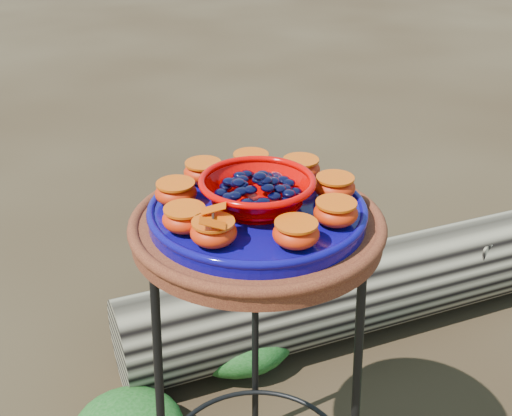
{
  "coord_description": "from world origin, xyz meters",
  "views": [
    {
      "loc": [
        -0.02,
        -0.97,
        1.26
      ],
      "look_at": [
        -0.0,
        0.0,
        0.76
      ],
      "focal_mm": 45.0,
      "sensor_mm": 36.0,
      "label": 1
    }
  ],
  "objects_px": {
    "red_bowl": "(257,193)",
    "driftwood_log": "(351,291)",
    "plant_stand": "(257,388)",
    "terracotta_saucer": "(257,228)",
    "cobalt_plate": "(257,213)"
  },
  "relations": [
    {
      "from": "red_bowl",
      "to": "driftwood_log",
      "type": "height_order",
      "value": "red_bowl"
    },
    {
      "from": "plant_stand",
      "to": "red_bowl",
      "type": "relative_size",
      "value": 3.77
    },
    {
      "from": "terracotta_saucer",
      "to": "cobalt_plate",
      "type": "bearing_deg",
      "value": 0.0
    },
    {
      "from": "driftwood_log",
      "to": "cobalt_plate",
      "type": "bearing_deg",
      "value": -115.19
    },
    {
      "from": "cobalt_plate",
      "to": "red_bowl",
      "type": "relative_size",
      "value": 2.0
    },
    {
      "from": "red_bowl",
      "to": "driftwood_log",
      "type": "relative_size",
      "value": 0.13
    },
    {
      "from": "plant_stand",
      "to": "red_bowl",
      "type": "distance_m",
      "value": 0.44
    },
    {
      "from": "terracotta_saucer",
      "to": "driftwood_log",
      "type": "height_order",
      "value": "terracotta_saucer"
    },
    {
      "from": "cobalt_plate",
      "to": "driftwood_log",
      "type": "relative_size",
      "value": 0.26
    },
    {
      "from": "plant_stand",
      "to": "driftwood_log",
      "type": "distance_m",
      "value": 0.74
    },
    {
      "from": "driftwood_log",
      "to": "terracotta_saucer",
      "type": "bearing_deg",
      "value": -115.19
    },
    {
      "from": "terracotta_saucer",
      "to": "driftwood_log",
      "type": "bearing_deg",
      "value": 64.81
    },
    {
      "from": "terracotta_saucer",
      "to": "red_bowl",
      "type": "xyz_separation_m",
      "value": [
        0.0,
        0.0,
        0.07
      ]
    },
    {
      "from": "plant_stand",
      "to": "red_bowl",
      "type": "xyz_separation_m",
      "value": [
        0.0,
        0.0,
        0.44
      ]
    },
    {
      "from": "plant_stand",
      "to": "driftwood_log",
      "type": "bearing_deg",
      "value": 64.81
    }
  ]
}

